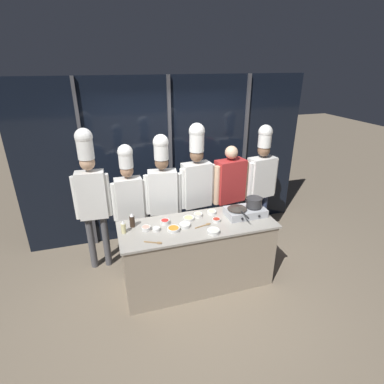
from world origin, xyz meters
The scene contains 26 objects.
ground_plane centered at (0.00, 0.00, 0.00)m, with size 24.00×24.00×0.00m, color #7F705B.
window_wall_back centered at (0.00, 1.50, 1.35)m, with size 4.79×0.09×2.70m.
demo_counter centered at (0.00, 0.00, 0.47)m, with size 2.04×0.76×0.94m.
portable_stove centered at (0.69, 0.03, 1.00)m, with size 0.54×0.33×0.12m.
frying_pan centered at (0.57, 0.03, 1.07)m, with size 0.27×0.46×0.04m.
stock_pot centered at (0.82, 0.03, 1.13)m, with size 0.24×0.21×0.13m.
squeeze_bottle_soy centered at (-0.82, 0.18, 1.03)m, with size 0.07×0.07×0.19m.
squeeze_bottle_oil centered at (-0.94, 0.06, 1.02)m, with size 0.06×0.06×0.17m.
prep_bowl_bell_pepper centered at (-0.40, 0.13, 0.97)m, with size 0.12×0.12×0.06m.
prep_bowl_shrimp centered at (-0.67, 0.04, 0.97)m, with size 0.12×0.12×0.05m.
prep_bowl_noodles centered at (0.27, 0.21, 0.96)m, with size 0.12×0.12×0.05m.
prep_bowl_ginger centered at (-0.08, 0.14, 0.96)m, with size 0.15×0.15×0.04m.
prep_bowl_chili_flakes centered at (0.26, -0.01, 0.96)m, with size 0.11×0.11×0.04m.
prep_bowl_chicken centered at (0.07, 0.20, 0.97)m, with size 0.12×0.12×0.05m.
prep_bowl_carrots centered at (-0.34, -0.07, 0.96)m, with size 0.16×0.16×0.05m.
prep_bowl_bean_sprouts centered at (0.11, -0.27, 0.97)m, with size 0.16×0.16×0.05m.
prep_bowl_onion centered at (-0.18, -0.02, 0.96)m, with size 0.15×0.15×0.05m.
prep_bowl_rice centered at (-0.55, -0.01, 0.96)m, with size 0.09×0.09×0.05m.
serving_spoon_slotted centered at (0.09, -0.06, 0.95)m, with size 0.24×0.09×0.02m.
serving_spoon_solid centered at (-0.60, -0.28, 0.95)m, with size 0.21×0.12×0.02m.
chef_head centered at (-1.28, 0.79, 1.27)m, with size 0.50×0.23×2.11m.
chef_sous centered at (-0.78, 0.76, 1.11)m, with size 0.50×0.21×1.87m.
chef_line centered at (-0.30, 0.72, 1.16)m, with size 0.54×0.27×1.98m.
chef_pastry centered at (0.22, 0.73, 1.22)m, with size 0.56×0.27×2.10m.
person_guest centered at (0.78, 0.76, 1.04)m, with size 0.60×0.31×1.72m.
chef_apprentice centered at (1.36, 0.81, 1.16)m, with size 0.57×0.29×2.00m.
Camera 1 is at (-1.07, -3.22, 2.88)m, focal length 28.00 mm.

